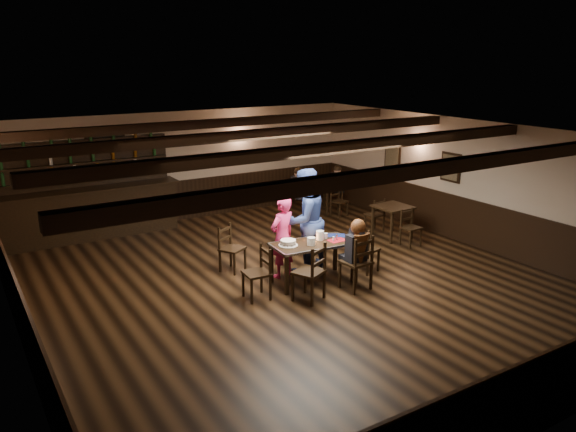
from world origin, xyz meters
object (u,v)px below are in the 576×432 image
dining_table (313,247)px  cake (288,243)px  chair_near_right (359,259)px  man_blue (304,220)px  bar_counter (90,206)px  woman_pink (282,237)px  chair_near_left (313,268)px

dining_table → cake: (-0.46, 0.10, 0.14)m
chair_near_right → cake: size_ratio=2.92×
cake → man_blue: bearing=36.6°
chair_near_right → bar_counter: (-3.25, 5.60, 0.14)m
cake → bar_counter: size_ratio=0.09×
woman_pink → man_blue: size_ratio=0.78×
woman_pink → man_blue: 0.59m
chair_near_left → cake: chair_near_left is taller
chair_near_left → man_blue: man_blue is taller
chair_near_right → woman_pink: bearing=122.2°
dining_table → cake: bearing=168.3°
man_blue → bar_counter: bar_counter is taller
cake → chair_near_right: bearing=-42.3°
bar_counter → man_blue: bearing=-54.8°
chair_near_left → chair_near_right: same height
chair_near_left → dining_table: bearing=56.7°
bar_counter → chair_near_left: bearing=-67.3°
woman_pink → bar_counter: bearing=-75.0°
cake → bar_counter: bar_counter is taller
chair_near_left → woman_pink: size_ratio=0.65×
woman_pink → bar_counter: (-2.46, 4.33, -0.05)m
bar_counter → woman_pink: bearing=-60.4°
dining_table → chair_near_left: bearing=-123.3°
chair_near_left → man_blue: bearing=62.4°
dining_table → chair_near_right: size_ratio=1.53×
man_blue → chair_near_right: bearing=89.8°
man_blue → cake: bearing=25.6°
dining_table → chair_near_left: (-0.46, -0.70, -0.08)m
woman_pink → man_blue: bearing=174.3°
chair_near_left → chair_near_right: (0.93, -0.05, -0.00)m
cake → bar_counter: (-2.32, 4.75, -0.07)m
cake → woman_pink: bearing=71.9°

